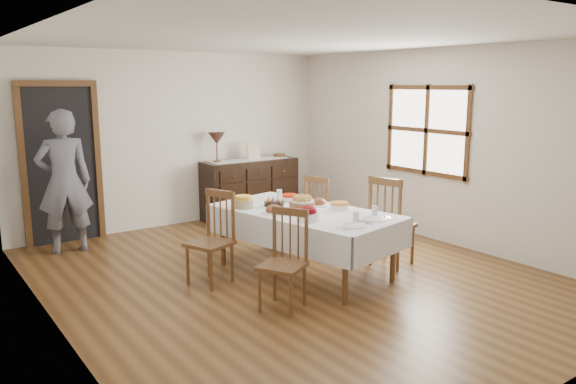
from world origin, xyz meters
TOP-DOWN VIEW (x-y plane):
  - ground at (0.00, 0.00)m, footprint 6.00×6.00m
  - room_shell at (-0.15, 0.42)m, footprint 5.02×6.02m
  - dining_table at (0.16, 0.01)m, footprint 1.50×2.31m
  - chair_left_near at (-0.58, -0.66)m, footprint 0.54×0.54m
  - chair_left_far at (-0.82, 0.35)m, footprint 0.54×0.54m
  - chair_right_near at (1.15, -0.36)m, footprint 0.55×0.55m
  - chair_right_far at (0.97, 0.71)m, footprint 0.50×0.50m
  - sideboard at (1.11, 2.72)m, footprint 1.56×0.56m
  - person at (-1.80, 2.45)m, footprint 0.65×0.46m
  - bread_basket at (0.13, 0.02)m, footprint 0.29×0.29m
  - egg_basket at (0.03, 0.42)m, footprint 0.24×0.24m
  - ham_platter_a at (-0.18, 0.11)m, footprint 0.28×0.28m
  - ham_platter_b at (0.46, 0.14)m, footprint 0.30×0.30m
  - beet_bowl at (-0.10, -0.39)m, footprint 0.24×0.24m
  - carrot_bowl at (0.33, 0.53)m, footprint 0.24×0.24m
  - pineapple_bowl at (-0.32, 0.53)m, footprint 0.23×0.23m
  - casserole_dish at (0.54, -0.15)m, footprint 0.22×0.22m
  - butter_dish at (0.06, -0.15)m, footprint 0.16×0.12m
  - setting_left at (0.19, -0.79)m, footprint 0.44×0.31m
  - setting_right at (0.54, -0.70)m, footprint 0.44×0.31m
  - glass_far_a at (-0.19, 0.68)m, footprint 0.07×0.07m
  - glass_far_b at (0.34, 0.77)m, footprint 0.07×0.07m
  - runner at (1.08, 2.72)m, footprint 1.30×0.35m
  - table_lamp at (0.55, 2.76)m, footprint 0.26×0.26m
  - picture_frame at (1.15, 2.67)m, footprint 0.22×0.08m
  - deco_bowl at (1.68, 2.71)m, footprint 0.20×0.20m

SIDE VIEW (x-z plane):
  - ground at x=0.00m, z-range 0.00..0.00m
  - sideboard at x=1.11m, z-range 0.00..0.94m
  - chair_left_near at x=-0.58m, z-range 0.01..0.96m
  - chair_right_far at x=0.97m, z-range 0.01..0.97m
  - chair_left_far at x=-0.82m, z-range 0.01..1.01m
  - chair_right_near at x=1.15m, z-range 0.01..1.08m
  - dining_table at x=0.16m, z-range 0.28..1.01m
  - setting_left at x=0.19m, z-range 0.70..0.80m
  - setting_right at x=0.54m, z-range 0.70..0.80m
  - ham_platter_b at x=0.46m, z-range 0.71..0.82m
  - ham_platter_a at x=-0.18m, z-range 0.71..0.82m
  - butter_dish at x=0.06m, z-range 0.73..0.80m
  - egg_basket at x=0.03m, z-range 0.72..0.82m
  - carrot_bowl at x=0.33m, z-range 0.73..0.81m
  - casserole_dish at x=0.54m, z-range 0.73..0.81m
  - glass_far_b at x=0.34m, z-range 0.73..0.84m
  - glass_far_a at x=-0.19m, z-range 0.73..0.85m
  - pineapple_bowl at x=-0.32m, z-range 0.73..0.87m
  - beet_bowl at x=-0.10m, z-range 0.72..0.88m
  - bread_basket at x=0.13m, z-range 0.72..0.90m
  - runner at x=1.08m, z-range 0.94..0.95m
  - deco_bowl at x=1.68m, z-range 0.94..1.00m
  - person at x=-1.80m, z-range 0.00..1.95m
  - picture_frame at x=1.15m, z-range 0.94..1.21m
  - table_lamp at x=0.55m, z-range 1.06..1.52m
  - room_shell at x=-0.15m, z-range 0.32..2.97m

